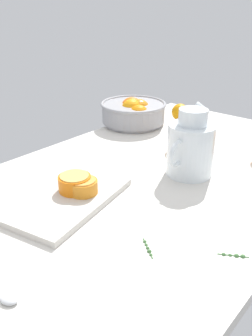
% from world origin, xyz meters
% --- Properties ---
extents(ground_plane, '(1.47, 0.80, 0.03)m').
position_xyz_m(ground_plane, '(0.00, 0.00, -0.01)').
color(ground_plane, silver).
extents(fruit_bowl, '(0.26, 0.26, 0.11)m').
position_xyz_m(fruit_bowl, '(0.36, 0.34, 0.05)').
color(fruit_bowl, '#99999E').
rests_on(fruit_bowl, ground_plane).
extents(juice_pitcher, '(0.18, 0.13, 0.20)m').
position_xyz_m(juice_pitcher, '(0.12, -0.07, 0.07)').
color(juice_pitcher, white).
rests_on(juice_pitcher, ground_plane).
extents(cutting_board, '(0.35, 0.25, 0.02)m').
position_xyz_m(cutting_board, '(-0.21, 0.07, 0.01)').
color(cutting_board, beige).
rests_on(cutting_board, ground_plane).
extents(orange_half_0, '(0.07, 0.07, 0.04)m').
position_xyz_m(orange_half_0, '(-0.17, 0.06, 0.03)').
color(orange_half_0, orange).
rests_on(orange_half_0, cutting_board).
extents(orange_half_1, '(0.08, 0.08, 0.04)m').
position_xyz_m(orange_half_1, '(-0.17, 0.08, 0.04)').
color(orange_half_1, orange).
rests_on(orange_half_1, cutting_board).
extents(loose_orange_0, '(0.07, 0.07, 0.07)m').
position_xyz_m(loose_orange_0, '(0.53, 0.22, 0.03)').
color(loose_orange_0, orange).
rests_on(loose_orange_0, ground_plane).
extents(loose_orange_3, '(0.08, 0.08, 0.08)m').
position_xyz_m(loose_orange_3, '(0.25, 0.04, 0.04)').
color(loose_orange_3, orange).
rests_on(loose_orange_3, ground_plane).
extents(herb_sprig_0, '(0.04, 0.05, 0.01)m').
position_xyz_m(herb_sprig_0, '(-0.22, -0.19, 0.00)').
color(herb_sprig_0, '#44713C').
rests_on(herb_sprig_0, ground_plane).
extents(herb_sprig_1, '(0.03, 0.05, 0.01)m').
position_xyz_m(herb_sprig_1, '(-0.13, -0.33, 0.00)').
color(herb_sprig_1, '#45753E').
rests_on(herb_sprig_1, ground_plane).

